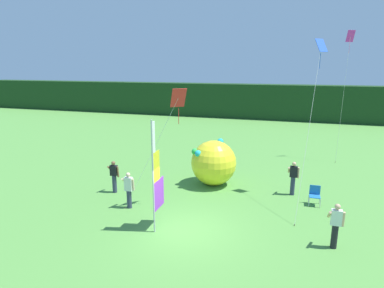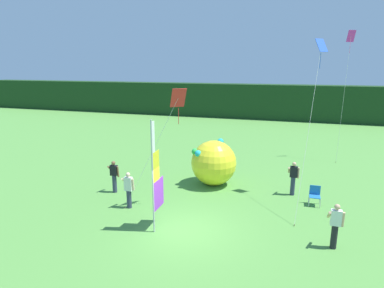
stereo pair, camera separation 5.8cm
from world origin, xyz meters
name	(u,v)px [view 2 (the right image)]	position (x,y,z in m)	size (l,w,h in m)	color
ground_plane	(185,230)	(0.00, 0.00, 0.00)	(120.00, 120.00, 0.00)	#518E3D
distant_treeline	(262,102)	(0.00, 29.08, 2.05)	(80.00, 2.40, 4.10)	#193819
banner_flag	(156,178)	(-1.10, -0.17, 2.13)	(0.06, 1.03, 4.44)	#B7B7BC
person_near_banner	(293,177)	(3.98, 5.06, 0.91)	(0.55, 0.48, 1.71)	#2D334C
person_mid_field	(129,189)	(-3.09, 1.25, 0.90)	(0.55, 0.48, 1.69)	#2D334C
person_far_left	(335,225)	(5.45, 0.37, 0.90)	(0.55, 0.48, 1.68)	black
person_far_right	(114,176)	(-4.69, 2.71, 0.89)	(0.55, 0.48, 1.66)	#2D334C
inflatable_balloon	(214,163)	(-0.15, 5.33, 1.22)	(2.43, 2.43, 2.48)	yellow
folding_chair	(315,194)	(4.98, 4.15, 0.51)	(0.51, 0.51, 0.89)	#BCBCC1
kite_magenta_diamond_0	(350,45)	(6.96, 13.12, 7.58)	(0.60, 1.74, 8.54)	brown
kite_blue_diamond_1	(320,58)	(4.73, 5.27, 6.63)	(0.98, 4.25, 7.53)	brown
kite_red_diamond_2	(176,103)	(-1.09, 2.17, 4.76)	(2.63, 1.49, 5.38)	brown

